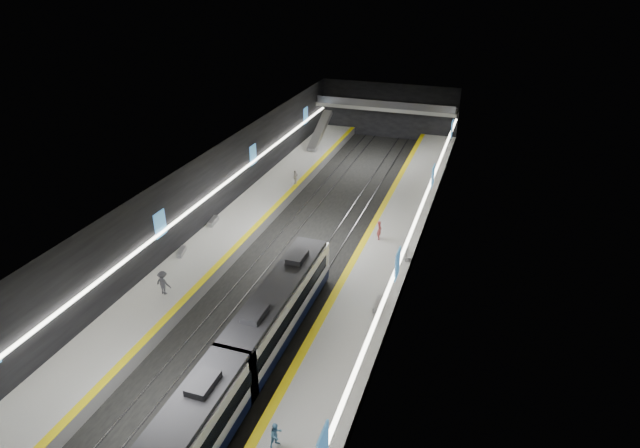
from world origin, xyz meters
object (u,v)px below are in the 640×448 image
(bench_right_near, at_px, (379,304))
(bench_left_far, at_px, (213,221))
(passenger_right_a, at_px, (379,230))
(passenger_right_b, at_px, (276,435))
(bench_left_near, at_px, (181,252))
(train, at_px, (234,371))
(passenger_left_a, at_px, (295,177))
(passenger_left_b, at_px, (163,283))
(bench_right_far, at_px, (407,255))
(escalator, at_px, (320,130))

(bench_right_near, bearing_deg, bench_left_far, 154.14)
(passenger_right_a, xyz_separation_m, passenger_right_b, (0.09, -24.36, -0.14))
(bench_left_near, xyz_separation_m, bench_right_near, (18.12, -2.17, 0.02))
(train, relative_size, bench_left_near, 17.76)
(bench_left_near, relative_size, passenger_left_a, 1.00)
(passenger_right_a, height_order, passenger_left_b, passenger_left_b)
(passenger_right_a, relative_size, passenger_right_b, 1.18)
(passenger_left_b, bearing_deg, bench_left_far, -72.12)
(bench_left_near, distance_m, passenger_left_b, 6.17)
(passenger_right_a, xyz_separation_m, passenger_left_a, (-12.00, 9.82, -0.09))
(bench_right_far, relative_size, passenger_left_b, 0.90)
(train, bearing_deg, bench_right_far, 69.50)
(train, bearing_deg, bench_left_far, 122.16)
(train, relative_size, bench_right_far, 16.31)
(train, relative_size, passenger_left_b, 14.70)
(escalator, distance_m, bench_left_near, 32.67)
(escalator, height_order, passenger_left_a, escalator)
(bench_left_far, bearing_deg, passenger_left_a, 63.35)
(passenger_right_a, distance_m, passenger_left_b, 19.52)
(bench_left_far, xyz_separation_m, bench_right_far, (19.00, -0.36, -0.01))
(bench_right_far, xyz_separation_m, passenger_left_a, (-15.00, 12.24, 0.60))
(bench_left_near, relative_size, passenger_right_b, 1.06)
(escalator, xyz_separation_m, passenger_right_a, (14.00, -24.38, -0.99))
(escalator, height_order, bench_right_far, escalator)
(bench_left_near, bearing_deg, train, -63.48)
(escalator, xyz_separation_m, passenger_left_b, (0.35, -38.33, -0.91))
(escalator, distance_m, bench_right_far, 31.79)
(train, height_order, bench_left_far, train)
(train, relative_size, passenger_right_a, 15.88)
(bench_left_near, distance_m, passenger_right_b, 22.64)
(bench_left_near, relative_size, passenger_left_b, 0.83)
(escalator, bearing_deg, bench_right_far, -57.62)
(bench_left_near, xyz_separation_m, passenger_right_b, (15.83, -16.17, 0.57))
(train, height_order, passenger_left_b, train)
(train, distance_m, passenger_right_b, 5.22)
(bench_right_far, bearing_deg, passenger_right_b, -113.90)
(bench_left_far, distance_m, passenger_right_a, 16.14)
(escalator, relative_size, bench_left_far, 4.30)
(escalator, bearing_deg, passenger_right_a, -60.14)
(train, height_order, bench_right_near, train)
(bench_left_far, bearing_deg, passenger_left_b, -86.87)
(bench_right_near, bearing_deg, bench_left_near, 171.62)
(escalator, bearing_deg, bench_left_near, -93.07)
(bench_left_near, xyz_separation_m, bench_right_far, (18.75, 5.77, 0.02))
(train, bearing_deg, passenger_right_b, -38.17)
(train, xyz_separation_m, bench_left_near, (-11.75, 12.95, -1.00))
(passenger_left_b, bearing_deg, passenger_right_b, 149.55)
(train, height_order, bench_right_far, train)
(train, bearing_deg, bench_left_near, 132.20)
(bench_right_far, xyz_separation_m, passenger_right_b, (-2.91, -21.94, 0.55))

